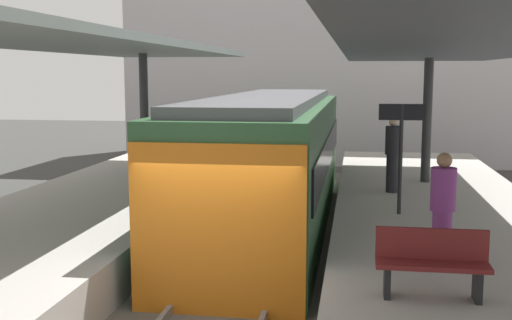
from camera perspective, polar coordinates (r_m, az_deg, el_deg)
The scene contains 12 objects.
platform_right at distance 9.96m, azimuth 19.29°, elevation -12.08°, with size 4.40×28.00×1.00m, color #ADA8A0.
track_ballast at distance 10.14m, azimuth -3.13°, elevation -13.70°, with size 3.20×28.00×0.20m, color #59544C.
rail_near_side at distance 10.24m, azimuth -7.17°, elevation -12.51°, with size 0.08×28.00×0.14m, color slate.
rail_far_side at distance 9.96m, azimuth 1.03°, elevation -13.05°, with size 0.08×28.00×0.14m, color slate.
commuter_train at distance 15.09m, azimuth 1.27°, elevation -0.17°, with size 2.78×11.79×3.10m.
canopy_left at distance 12.12m, azimuth -19.96°, elevation 10.03°, with size 4.18×21.00×3.51m.
canopy_right at distance 10.78m, azimuth 18.85°, elevation 9.63°, with size 4.18×21.00×3.36m.
platform_bench at distance 8.41m, azimuth 15.44°, elevation -8.70°, with size 1.40×0.41×0.86m.
platform_sign at distance 12.96m, azimuth 12.85°, elevation 2.32°, with size 0.90×0.08×2.21m.
passenger_mid_platform at distance 15.41m, azimuth 12.10°, elevation 0.61°, with size 0.36×0.36×1.80m.
passenger_far_end at distance 9.61m, azimuth 16.33°, elevation -4.15°, with size 0.36×0.36×1.69m.
station_building_backdrop at distance 29.28m, azimuth 7.46°, elevation 10.99°, with size 18.00×6.00×11.00m, color #B7B2B7.
Camera 1 is at (2.00, -9.22, 3.80)m, focal length 44.78 mm.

